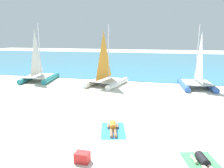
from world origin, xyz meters
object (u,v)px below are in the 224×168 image
at_px(sailboat_teal, 39,73).
at_px(cooler_box, 82,157).
at_px(sunbather_left, 113,127).
at_px(sunbather_right, 204,162).
at_px(sailboat_blue, 197,79).
at_px(towel_left, 113,130).
at_px(sailboat_white, 106,76).
at_px(towel_right, 205,167).

distance_m(sailboat_teal, cooler_box, 15.77).
relative_size(sunbather_left, sunbather_right, 1.00).
distance_m(sailboat_blue, cooler_box, 14.04).
relative_size(sailboat_blue, cooler_box, 10.65).
bearing_deg(towel_left, sunbather_left, 105.80).
bearing_deg(towel_left, sailboat_white, 107.86).
height_order(sailboat_teal, cooler_box, sailboat_teal).
xyz_separation_m(towel_left, sunbather_left, (-0.02, 0.06, 0.13)).
relative_size(towel_right, cooler_box, 3.80).
height_order(towel_left, cooler_box, cooler_box).
bearing_deg(cooler_box, sailboat_blue, 68.46).
xyz_separation_m(sailboat_white, towel_right, (6.71, -11.42, -0.79)).
bearing_deg(sailboat_blue, sunbather_right, -101.36).
bearing_deg(sailboat_white, towel_left, -62.24).
height_order(sailboat_blue, sailboat_teal, sailboat_teal).
bearing_deg(cooler_box, sunbather_left, 82.63).
relative_size(sailboat_blue, towel_left, 2.80).
relative_size(sailboat_white, towel_right, 2.83).
relative_size(sailboat_teal, sunbather_right, 3.63).
relative_size(sailboat_blue, sunbather_left, 3.44).
xyz_separation_m(sailboat_blue, sailboat_white, (-7.78, -0.88, 0.01)).
relative_size(sailboat_white, cooler_box, 10.74).
relative_size(towel_left, sunbather_right, 1.23).
bearing_deg(sunbather_left, cooler_box, -113.17).
distance_m(sailboat_blue, sailboat_teal, 14.79).
xyz_separation_m(sailboat_blue, sunbather_left, (-4.78, -10.18, -0.66)).
bearing_deg(sunbather_left, sailboat_blue, 49.05).
bearing_deg(sunbather_right, towel_left, 134.49).
distance_m(sailboat_blue, sailboat_white, 7.83).
bearing_deg(towel_right, sunbather_left, 150.27).
xyz_separation_m(sailboat_white, cooler_box, (2.63, -12.17, -0.62)).
relative_size(sailboat_white, sunbather_right, 3.48).
distance_m(sailboat_white, sailboat_teal, 7.01).
bearing_deg(sunbather_left, sailboat_teal, 120.39).
bearing_deg(towel_right, towel_left, 150.91).
height_order(sailboat_white, sunbather_right, sailboat_white).
height_order(sailboat_blue, sailboat_white, sailboat_white).
bearing_deg(sailboat_teal, sunbather_left, -55.96).
xyz_separation_m(sunbather_right, cooler_box, (-4.07, -0.81, 0.05)).
distance_m(sailboat_blue, sunbather_right, 12.30).
relative_size(sunbather_right, cooler_box, 3.08).
relative_size(sailboat_teal, sunbather_left, 3.62).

